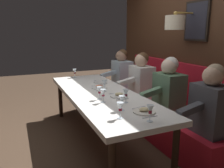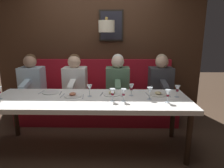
# 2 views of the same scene
# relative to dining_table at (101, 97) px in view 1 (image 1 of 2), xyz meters

# --- Properties ---
(ground_plane) EXTENTS (12.00, 12.00, 0.00)m
(ground_plane) POSITION_rel_dining_table_xyz_m (0.00, 0.00, -0.68)
(ground_plane) COLOR #4C3828
(dining_table) EXTENTS (0.90, 2.64, 0.74)m
(dining_table) POSITION_rel_dining_table_xyz_m (0.00, 0.00, 0.00)
(dining_table) COLOR white
(dining_table) RESTS_ON ground_plane
(banquette_bench) EXTENTS (0.52, 2.84, 0.45)m
(banquette_bench) POSITION_rel_dining_table_xyz_m (0.89, 0.00, -0.45)
(banquette_bench) COLOR red
(banquette_bench) RESTS_ON ground_plane
(back_wall_panel) EXTENTS (0.59, 4.04, 2.90)m
(back_wall_panel) POSITION_rel_dining_table_xyz_m (1.46, -0.00, 0.69)
(back_wall_panel) COLOR #422819
(back_wall_panel) RESTS_ON ground_plane
(diner_nearest) EXTENTS (0.60, 0.40, 0.79)m
(diner_nearest) POSITION_rel_dining_table_xyz_m (0.88, -1.12, 0.14)
(diner_nearest) COLOR #3D3D42
(diner_nearest) RESTS_ON banquette_bench
(diner_near) EXTENTS (0.60, 0.40, 0.79)m
(diner_near) POSITION_rel_dining_table_xyz_m (0.88, -0.37, 0.14)
(diner_near) COLOR #567A5B
(diner_near) RESTS_ON banquette_bench
(diner_middle) EXTENTS (0.60, 0.40, 0.79)m
(diner_middle) POSITION_rel_dining_table_xyz_m (0.88, 0.37, 0.14)
(diner_middle) COLOR white
(diner_middle) RESTS_ON banquette_bench
(diner_far) EXTENTS (0.60, 0.40, 0.79)m
(diner_far) POSITION_rel_dining_table_xyz_m (0.88, 1.14, 0.14)
(diner_far) COLOR silver
(diner_far) RESTS_ON banquette_bench
(place_setting_0) EXTENTS (0.24, 0.32, 0.05)m
(place_setting_0) POSITION_rel_dining_table_xyz_m (0.07, 0.25, 0.08)
(place_setting_0) COLOR silver
(place_setting_0) RESTS_ON dining_table
(place_setting_1) EXTENTS (0.24, 0.32, 0.01)m
(place_setting_1) POSITION_rel_dining_table_xyz_m (0.23, 0.60, 0.07)
(place_setting_1) COLOR silver
(place_setting_1) RESTS_ON dining_table
(place_setting_2) EXTENTS (0.24, 0.32, 0.05)m
(place_setting_2) POSITION_rel_dining_table_xyz_m (0.14, -0.93, 0.08)
(place_setting_2) COLOR silver
(place_setting_2) RESTS_ON dining_table
(place_setting_3) EXTENTS (0.24, 0.32, 0.05)m
(place_setting_3) POSITION_rel_dining_table_xyz_m (0.15, -0.28, 0.08)
(place_setting_3) COLOR white
(place_setting_3) RESTS_ON dining_table
(wine_glass_0) EXTENTS (0.07, 0.07, 0.16)m
(wine_glass_0) POSITION_rel_dining_table_xyz_m (-0.07, 1.17, 0.18)
(wine_glass_0) COLOR silver
(wine_glass_0) RESTS_ON dining_table
(wine_glass_1) EXTENTS (0.07, 0.07, 0.16)m
(wine_glass_1) POSITION_rel_dining_table_xyz_m (-0.16, -0.98, 0.18)
(wine_glass_1) COLOR silver
(wine_glass_1) RESTS_ON dining_table
(wine_glass_2) EXTENTS (0.07, 0.07, 0.16)m
(wine_glass_2) POSITION_rel_dining_table_xyz_m (0.07, 0.02, 0.18)
(wine_glass_2) COLOR silver
(wine_glass_2) RESTS_ON dining_table
(wine_glass_3) EXTENTS (0.07, 0.07, 0.16)m
(wine_glass_3) POSITION_rel_dining_table_xyz_m (-0.05, -0.78, 0.18)
(wine_glass_3) COLOR silver
(wine_glass_3) RESTS_ON dining_table
(wine_glass_4) EXTENTS (0.07, 0.07, 0.16)m
(wine_glass_4) POSITION_rel_dining_table_xyz_m (0.06, -1.17, 0.18)
(wine_glass_4) COLOR silver
(wine_glass_4) RESTS_ON dining_table
(wine_glass_5) EXTENTS (0.07, 0.07, 0.16)m
(wine_glass_5) POSITION_rel_dining_table_xyz_m (-0.13, -0.30, 0.18)
(wine_glass_5) COLOR silver
(wine_glass_5) RESTS_ON dining_table
(wine_glass_6) EXTENTS (0.07, 0.07, 0.16)m
(wine_glass_6) POSITION_rel_dining_table_xyz_m (0.12, -0.55, 0.18)
(wine_glass_6) COLOR silver
(wine_glass_6) RESTS_ON dining_table
(wine_glass_7) EXTENTS (0.07, 0.07, 0.16)m
(wine_glass_7) POSITION_rel_dining_table_xyz_m (-0.13, -0.44, 0.18)
(wine_glass_7) COLOR silver
(wine_glass_7) RESTS_ON dining_table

